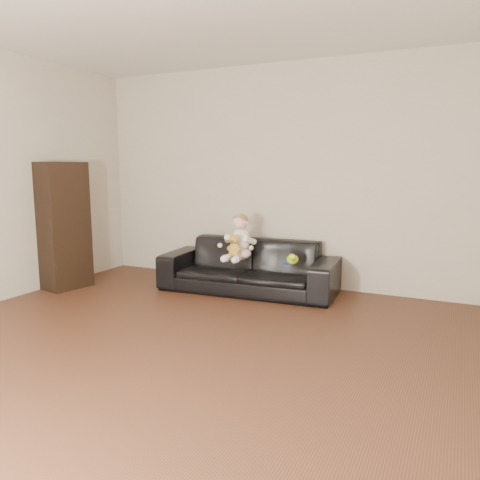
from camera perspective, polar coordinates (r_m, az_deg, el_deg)
The scene contains 10 objects.
floor at distance 3.44m, azimuth -10.59°, elevation -15.63°, with size 5.50×5.50×0.00m, color #4B2A1A.
wall_back at distance 5.58m, azimuth 5.90°, elevation 7.74°, with size 5.00×5.00×0.00m, color #BAB09C.
sofa at distance 5.34m, azimuth 1.07°, elevation -3.20°, with size 1.99×0.78×0.58m, color black.
cabinet at distance 5.80m, azimuth -20.71°, elevation 1.63°, with size 0.37×0.50×1.47m, color black.
shelf_item at distance 5.76m, azimuth -20.76°, elevation 4.88°, with size 0.18×0.25×0.28m, color silver.
baby at distance 5.21m, azimuth -0.07°, elevation 0.04°, with size 0.35×0.43×0.51m.
teddy_bear at distance 5.08m, azimuth -0.72°, elevation -0.72°, with size 0.15×0.15×0.25m.
toy_green at distance 5.02m, azimuth 6.42°, elevation -2.39°, with size 0.13×0.15×0.11m, color #ACDD1A.
toy_rattle at distance 5.05m, azimuth 6.18°, elevation -2.57°, with size 0.06×0.06×0.06m, color red.
toy_blue_disc at distance 4.99m, azimuth 5.71°, elevation -2.98°, with size 0.09×0.09×0.01m, color #173AB9.
Camera 1 is at (1.86, -2.51, 1.43)m, focal length 35.00 mm.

